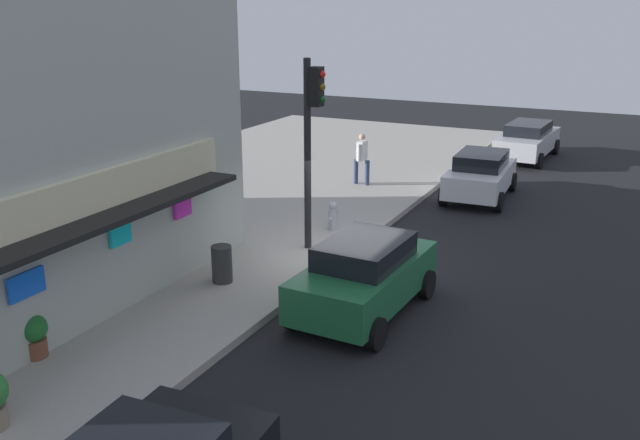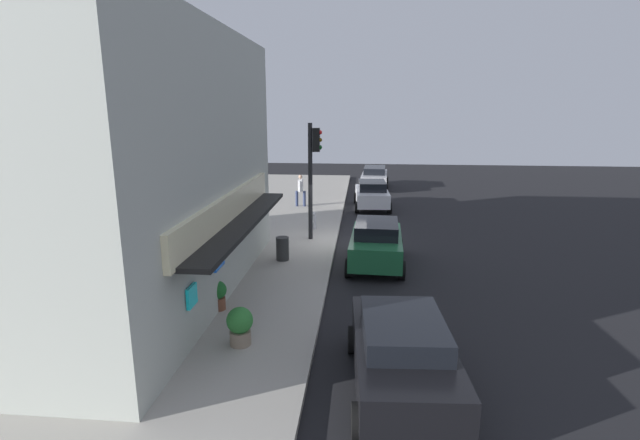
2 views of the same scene
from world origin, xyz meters
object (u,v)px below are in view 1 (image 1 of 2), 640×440
(pedestrian, at_px, (362,157))
(parked_car_green, at_px, (364,275))
(fire_hydrant, at_px, (333,216))
(parked_car_white, at_px, (480,175))
(parked_car_silver, at_px, (528,140))
(potted_plant_by_window, at_px, (34,334))
(traffic_light, at_px, (311,129))
(trash_can, at_px, (222,264))

(pedestrian, xyz_separation_m, parked_car_green, (-9.36, -4.01, -0.32))
(fire_hydrant, bearing_deg, parked_car_white, -25.93)
(parked_car_white, bearing_deg, pedestrian, 99.25)
(fire_hydrant, distance_m, parked_car_silver, 12.93)
(pedestrian, xyz_separation_m, potted_plant_by_window, (-14.04, 0.43, -0.55))
(traffic_light, relative_size, potted_plant_by_window, 5.92)
(trash_can, bearing_deg, fire_hydrant, -7.92)
(traffic_light, height_order, parked_car_white, traffic_light)
(potted_plant_by_window, bearing_deg, traffic_light, -14.17)
(pedestrian, distance_m, parked_car_white, 4.08)
(traffic_light, bearing_deg, parked_car_silver, -11.42)
(fire_hydrant, bearing_deg, pedestrian, 13.99)
(pedestrian, bearing_deg, traffic_light, -167.97)
(potted_plant_by_window, height_order, parked_car_white, parked_car_white)
(fire_hydrant, height_order, potted_plant_by_window, potted_plant_by_window)
(traffic_light, bearing_deg, trash_can, 164.48)
(parked_car_silver, bearing_deg, trash_can, 167.87)
(fire_hydrant, xyz_separation_m, pedestrian, (5.02, 1.25, 0.60))
(potted_plant_by_window, bearing_deg, pedestrian, -1.77)
(parked_car_white, bearing_deg, trash_can, 161.68)
(fire_hydrant, height_order, parked_car_green, parked_car_green)
(trash_can, relative_size, parked_car_green, 0.22)
(pedestrian, xyz_separation_m, parked_car_white, (0.65, -4.01, -0.35))
(fire_hydrant, height_order, parked_car_silver, parked_car_silver)
(pedestrian, relative_size, potted_plant_by_window, 2.18)
(traffic_light, relative_size, fire_hydrant, 6.02)
(pedestrian, height_order, parked_car_silver, pedestrian)
(trash_can, distance_m, parked_car_silver, 17.54)
(trash_can, bearing_deg, parked_car_white, -18.32)
(parked_car_green, bearing_deg, parked_car_white, 0.01)
(parked_car_green, bearing_deg, traffic_light, 43.97)
(fire_hydrant, distance_m, pedestrian, 5.21)
(potted_plant_by_window, xyz_separation_m, parked_car_white, (14.69, -4.44, 0.19))
(traffic_light, xyz_separation_m, potted_plant_by_window, (-7.36, 1.86, -2.67))
(parked_car_green, height_order, parked_car_silver, parked_car_green)
(parked_car_white, height_order, parked_car_green, parked_car_green)
(parked_car_silver, bearing_deg, potted_plant_by_window, 167.64)
(potted_plant_by_window, bearing_deg, trash_can, -13.26)
(parked_car_white, distance_m, parked_car_silver, 6.89)
(pedestrian, bearing_deg, parked_car_green, -156.81)
(fire_hydrant, xyz_separation_m, parked_car_green, (-4.34, -2.76, 0.28))
(traffic_light, xyz_separation_m, parked_car_silver, (14.22, -2.87, -2.48))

